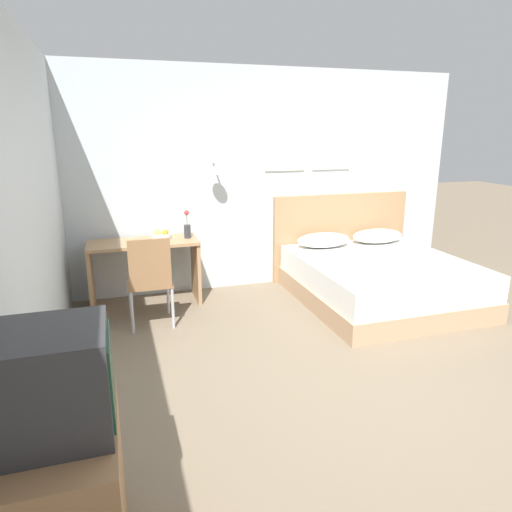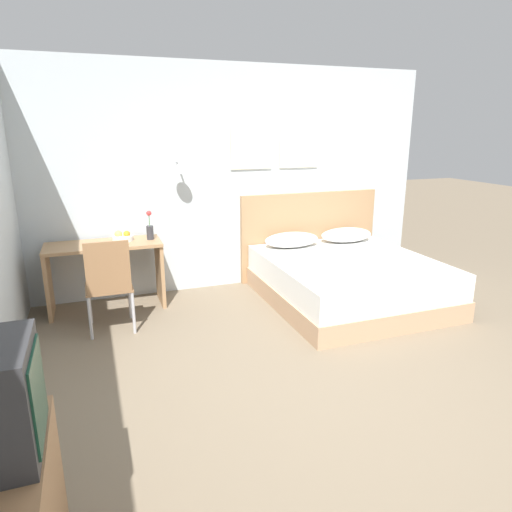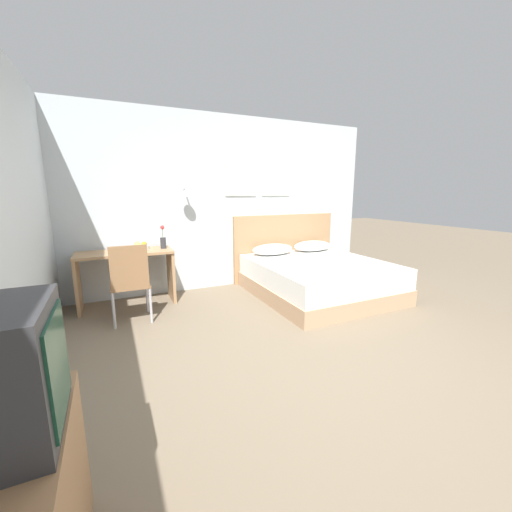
# 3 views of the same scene
# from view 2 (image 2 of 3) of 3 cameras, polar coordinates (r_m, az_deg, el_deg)

# --- Properties ---
(ground_plane) EXTENTS (24.00, 24.00, 0.00)m
(ground_plane) POSITION_cam_2_polar(r_m,az_deg,el_deg) (3.52, 9.54, -17.62)
(ground_plane) COLOR #756651
(wall_back) EXTENTS (5.31, 0.31, 2.65)m
(wall_back) POSITION_cam_2_polar(r_m,az_deg,el_deg) (5.57, -4.13, 9.58)
(wall_back) COLOR silver
(wall_back) RESTS_ON ground_plane
(bed) EXTENTS (1.78, 1.95, 0.51)m
(bed) POSITION_cam_2_polar(r_m,az_deg,el_deg) (5.30, 11.46, -3.00)
(bed) COLOR tan
(bed) RESTS_ON ground_plane
(headboard) EXTENTS (1.90, 0.06, 1.12)m
(headboard) POSITION_cam_2_polar(r_m,az_deg,el_deg) (6.06, 6.70, 2.63)
(headboard) COLOR #A87F56
(headboard) RESTS_ON ground_plane
(pillow_left) EXTENTS (0.69, 0.40, 0.17)m
(pillow_left) POSITION_cam_2_polar(r_m,az_deg,el_deg) (5.64, 4.48, 2.05)
(pillow_left) COLOR white
(pillow_left) RESTS_ON bed
(pillow_right) EXTENTS (0.69, 0.40, 0.17)m
(pillow_right) POSITION_cam_2_polar(r_m,az_deg,el_deg) (6.00, 11.21, 2.61)
(pillow_right) COLOR white
(pillow_right) RESTS_ON bed
(folded_towel_near_foot) EXTENTS (0.29, 0.33, 0.06)m
(folded_towel_near_foot) POSITION_cam_2_polar(r_m,az_deg,el_deg) (5.04, 14.50, -0.75)
(folded_towel_near_foot) COLOR white
(folded_towel_near_foot) RESTS_ON bed
(desk) EXTENTS (1.20, 0.51, 0.74)m
(desk) POSITION_cam_2_polar(r_m,az_deg,el_deg) (5.18, -18.36, -0.86)
(desk) COLOR #A87F56
(desk) RESTS_ON ground_plane
(desk_chair) EXTENTS (0.43, 0.43, 0.93)m
(desk_chair) POSITION_cam_2_polar(r_m,az_deg,el_deg) (4.53, -17.93, -2.89)
(desk_chair) COLOR #8E6642
(desk_chair) RESTS_ON ground_plane
(fruit_bowl) EXTENTS (0.22, 0.22, 0.11)m
(fruit_bowl) POSITION_cam_2_polar(r_m,az_deg,el_deg) (5.17, -16.33, 2.28)
(fruit_bowl) COLOR silver
(fruit_bowl) RESTS_ON desk
(flower_vase) EXTENTS (0.08, 0.08, 0.32)m
(flower_vase) POSITION_cam_2_polar(r_m,az_deg,el_deg) (5.13, -13.13, 3.27)
(flower_vase) COLOR #333338
(flower_vase) RESTS_ON desk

